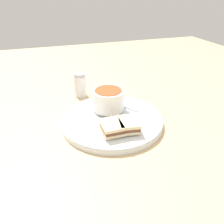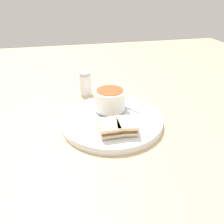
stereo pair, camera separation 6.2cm
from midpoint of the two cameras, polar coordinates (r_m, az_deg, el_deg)
The scene contains 7 objects.
ground_plane at distance 0.77m, azimuth -2.31°, elevation -2.81°, with size 2.40×2.40×0.00m, color #D1B27F.
plate at distance 0.76m, azimuth -2.32°, elevation -2.11°, with size 0.35×0.35×0.02m.
soup_bowl at distance 0.79m, azimuth -3.20°, elevation 3.24°, with size 0.11×0.11×0.08m.
spoon at distance 0.84m, azimuth -0.65°, elevation 2.21°, with size 0.08×0.11×0.01m.
sandwich_half_near at distance 0.67m, azimuth -2.71°, elevation -4.11°, with size 0.06×0.08×0.03m.
sandwich_half_far at distance 0.69m, azimuth 1.87°, elevation -3.37°, with size 0.08×0.09×0.03m.
salt_shaker at distance 0.95m, azimuth -10.18°, elevation 6.92°, with size 0.05×0.05×0.10m.
Camera 1 is at (-0.20, -0.61, 0.41)m, focal length 35.00 mm.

